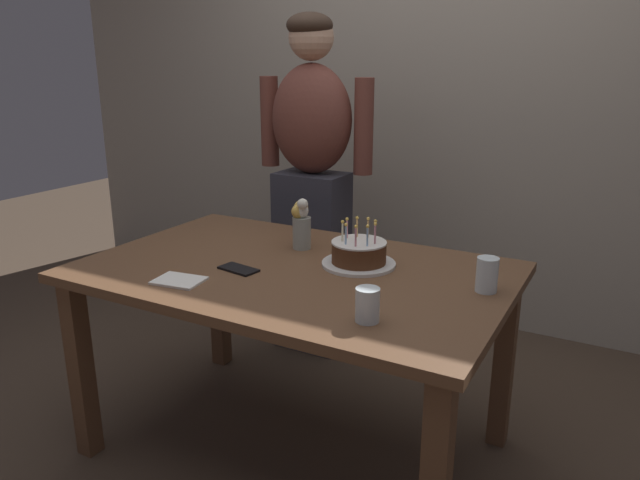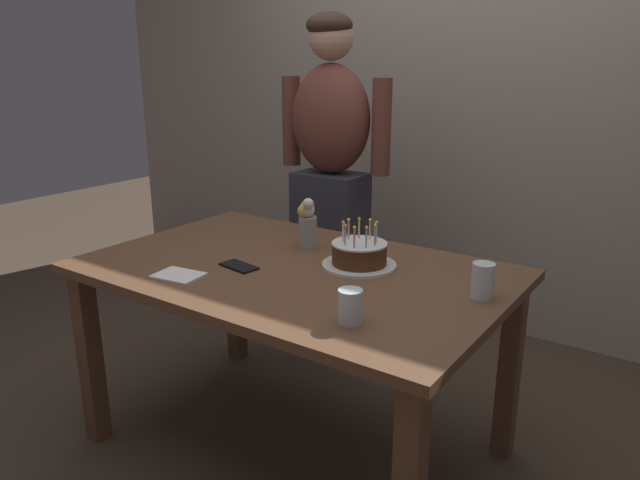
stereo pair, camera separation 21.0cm
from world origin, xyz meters
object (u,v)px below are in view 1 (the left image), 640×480
object	(u,v)px
birthday_cake	(359,254)
napkin_stack	(179,281)
cell_phone	(239,269)
person_man_bearded	(312,182)
water_glass_far	(487,275)
flower_vase	(301,222)
water_glass_near	(367,305)

from	to	relation	value
birthday_cake	napkin_stack	world-z (taller)	birthday_cake
cell_phone	person_man_bearded	world-z (taller)	person_man_bearded
water_glass_far	flower_vase	size ratio (longest dim) A/B	0.55
water_glass_near	cell_phone	world-z (taller)	water_glass_near
water_glass_near	birthday_cake	bearing A→B (deg)	118.12
birthday_cake	water_glass_far	xyz separation A→B (m)	(0.46, -0.03, 0.01)
cell_phone	napkin_stack	size ratio (longest dim) A/B	0.90
napkin_stack	flower_vase	bearing A→B (deg)	71.83
birthday_cake	napkin_stack	xyz separation A→B (m)	(-0.45, -0.44, -0.04)
water_glass_near	water_glass_far	bearing A→B (deg)	58.69
water_glass_near	water_glass_far	world-z (taller)	water_glass_far
water_glass_far	napkin_stack	bearing A→B (deg)	-156.09
water_glass_near	flower_vase	bearing A→B (deg)	135.58
cell_phone	napkin_stack	world-z (taller)	same
water_glass_far	person_man_bearded	size ratio (longest dim) A/B	0.07
water_glass_far	person_man_bearded	distance (m)	1.25
napkin_stack	flower_vase	distance (m)	0.55
birthday_cake	person_man_bearded	xyz separation A→B (m)	(-0.57, 0.67, 0.09)
person_man_bearded	cell_phone	bearing A→B (deg)	103.58
person_man_bearded	birthday_cake	bearing A→B (deg)	130.60
cell_phone	napkin_stack	xyz separation A→B (m)	(-0.11, -0.19, 0.00)
napkin_stack	birthday_cake	bearing A→B (deg)	44.06
birthday_cake	cell_phone	distance (m)	0.43
water_glass_near	water_glass_far	size ratio (longest dim) A/B	0.88
napkin_stack	flower_vase	xyz separation A→B (m)	(0.17, 0.52, 0.10)
water_glass_far	flower_vase	world-z (taller)	flower_vase
flower_vase	birthday_cake	bearing A→B (deg)	-15.20
birthday_cake	water_glass_far	bearing A→B (deg)	-4.00
person_man_bearded	water_glass_near	bearing A→B (deg)	126.19
water_glass_near	water_glass_far	distance (m)	0.46
water_glass_far	person_man_bearded	world-z (taller)	person_man_bearded
water_glass_near	person_man_bearded	distance (m)	1.35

